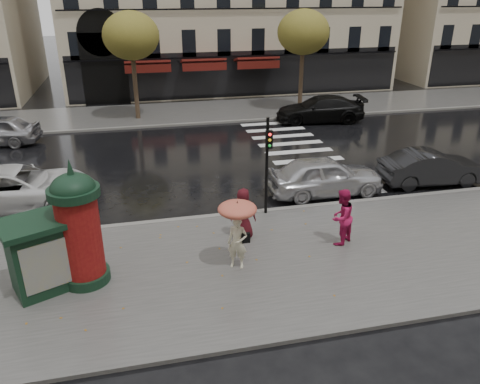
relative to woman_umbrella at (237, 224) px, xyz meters
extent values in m
plane|color=black|center=(-0.42, 0.56, -1.56)|extent=(160.00, 160.00, 0.00)
cube|color=#474744|center=(-0.42, 0.06, -1.50)|extent=(90.00, 7.00, 0.12)
cube|color=#474744|center=(-0.42, 19.56, -1.50)|extent=(90.00, 6.00, 0.12)
cube|color=slate|center=(-0.42, 3.56, -1.49)|extent=(90.00, 0.25, 0.14)
cube|color=slate|center=(-0.42, 16.56, -1.49)|extent=(90.00, 0.25, 0.14)
cube|color=silver|center=(5.58, 10.16, -1.56)|extent=(3.60, 11.75, 0.01)
cylinder|color=#38281C|center=(-2.42, 18.56, 1.04)|extent=(0.28, 0.28, 5.20)
ellipsoid|color=#555C1D|center=(-2.42, 18.56, 3.64)|extent=(3.40, 3.40, 2.89)
cylinder|color=#38281C|center=(8.58, 18.56, 1.04)|extent=(0.28, 0.28, 5.20)
ellipsoid|color=#555C1D|center=(8.58, 18.56, 3.64)|extent=(3.40, 3.40, 2.89)
imported|color=beige|center=(0.00, 0.00, -0.62)|extent=(0.71, 0.61, 1.64)
cylinder|color=black|center=(0.00, 0.00, -0.07)|extent=(0.02, 0.02, 1.04)
ellipsoid|color=red|center=(0.00, 0.00, 0.47)|extent=(1.14, 1.14, 0.40)
cone|color=black|center=(0.00, 0.00, 0.70)|extent=(0.04, 0.04, 0.09)
cube|color=black|center=(0.24, -0.07, -0.46)|extent=(0.24, 0.11, 0.31)
imported|color=#B6164D|center=(3.58, 0.64, -0.50)|extent=(1.16, 1.11, 1.89)
imported|color=#410D13|center=(0.58, 1.72, -0.57)|extent=(0.97, 0.75, 1.75)
cylinder|color=black|center=(-4.39, 0.26, -1.30)|extent=(1.34, 1.34, 0.29)
cylinder|color=maroon|center=(-4.39, 0.26, 0.04)|extent=(1.15, 1.15, 2.39)
cylinder|color=black|center=(-4.39, 0.26, 1.33)|extent=(1.38, 1.38, 0.24)
ellipsoid|color=black|center=(-4.39, 0.26, 1.43)|extent=(1.19, 1.19, 0.83)
cone|color=black|center=(-4.39, 0.26, 2.05)|extent=(0.19, 0.19, 0.43)
cylinder|color=black|center=(1.83, 3.36, 0.38)|extent=(0.11, 0.11, 3.64)
cube|color=black|center=(1.83, 3.16, 1.47)|extent=(0.23, 0.17, 0.64)
cube|color=black|center=(-5.51, 0.12, -0.48)|extent=(1.83, 1.69, 1.93)
cube|color=black|center=(-5.51, 0.12, 0.58)|extent=(2.19, 2.05, 0.17)
imported|color=silver|center=(4.73, 4.76, -0.76)|extent=(4.75, 1.94, 1.61)
imported|color=black|center=(9.65, 4.76, -0.83)|extent=(4.57, 1.84, 1.47)
imported|color=white|center=(-7.29, 6.21, -0.76)|extent=(5.90, 2.90, 1.61)
imported|color=black|center=(8.85, 15.56, -0.76)|extent=(5.77, 2.96, 1.60)
camera|label=1|loc=(-2.63, -11.76, 6.29)|focal=35.00mm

